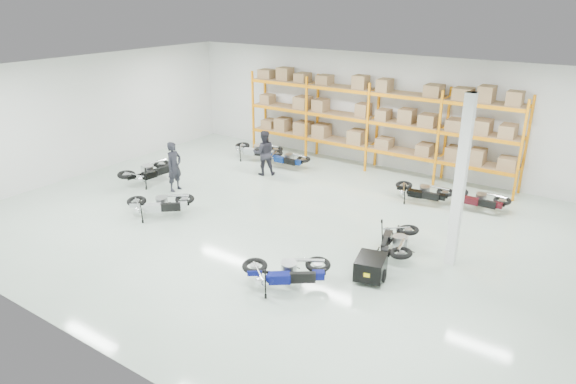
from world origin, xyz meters
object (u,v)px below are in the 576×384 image
Objects in this scene: moto_back_a at (287,155)px; person_left at (174,166)px; trailer at (371,267)px; moto_blue_centre at (287,266)px; moto_silver_left at (160,200)px; moto_back_b at (256,147)px; moto_back_d at (479,196)px; moto_touring_right at (397,237)px; person_back at (264,153)px; moto_black_far_left at (148,168)px; moto_back_c at (423,188)px.

person_left is at bearing 159.07° from moto_back_a.
trailer is at bearing -103.87° from person_left.
moto_silver_left is (-5.71, 1.23, -0.01)m from moto_blue_centre.
moto_back_b is at bearing 129.97° from trailer.
moto_back_d is at bearing -55.37° from moto_blue_centre.
moto_touring_right is 1.61m from trailer.
moto_blue_centre is 8.32m from person_back.
moto_back_a is 0.94× the size of person_back.
moto_silver_left is 0.94× the size of moto_black_far_left.
moto_blue_centre is 9.14m from moto_back_a.
moto_back_a is (-5.16, 7.54, -0.06)m from moto_blue_centre.
moto_blue_centre is 1.03× the size of person_left.
moto_silver_left reaches higher than moto_back_d.
person_back is (-5.40, 6.33, 0.31)m from moto_blue_centre.
moto_back_c is 0.96× the size of person_back.
moto_black_far_left is 1.08× the size of person_left.
person_left is at bearing 165.22° from moto_back_b.
person_left reaches higher than moto_back_a.
person_left is (-0.21, -4.51, 0.32)m from moto_back_b.
moto_blue_centre is 1.05× the size of person_back.
moto_back_b is (1.58, 4.53, -0.02)m from moto_black_far_left.
moto_back_a reaches higher than moto_back_d.
moto_back_b is 7.59m from moto_back_c.
moto_back_b is 1.14× the size of moto_back_d.
moto_touring_right is 8.05m from moto_back_a.
moto_blue_centre is 0.99× the size of moto_back_b.
person_left is (-7.77, -3.86, 0.38)m from moto_back_c.
moto_blue_centre is at bearing 160.91° from moto_back_d.
trailer is 8.48m from person_back.
trailer is 0.92× the size of moto_back_d.
moto_blue_centre reaches higher than moto_back_a.
moto_back_d is at bearing -154.42° from moto_black_far_left.
moto_blue_centre is at bearing -116.75° from person_left.
moto_touring_right is 1.03× the size of moto_back_c.
moto_blue_centre is at bearing 163.57° from moto_black_far_left.
person_back is (2.99, 3.19, 0.29)m from moto_black_far_left.
moto_blue_centre is 1.06× the size of moto_touring_right.
person_left is at bearing 22.17° from person_back.
moto_back_d is (8.22, 6.20, -0.06)m from moto_silver_left.
moto_black_far_left is 4.80m from moto_back_b.
moto_silver_left is 8.68m from moto_back_c.
moto_back_a is 1.29m from person_back.
moto_back_b is 1.05× the size of person_left.
moto_black_far_left is at bearing 111.07° from moto_back_d.
moto_touring_right is at bearing -116.83° from moto_silver_left.
moto_blue_centre is 1.13× the size of moto_back_d.
person_back is at bearing -129.10° from moto_black_far_left.
moto_back_a reaches higher than trailer.
moto_back_b is 1.10× the size of moto_back_c.
moto_silver_left is 7.45m from moto_touring_right.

